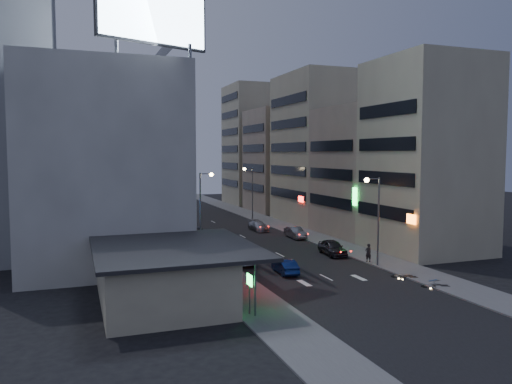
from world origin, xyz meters
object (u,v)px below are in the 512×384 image
scooter_black_b (416,269)px  scooter_silver_b (408,267)px  road_car_silver (241,256)px  scooter_black_a (448,278)px  parked_car_right_mid (295,233)px  person (368,253)px  parked_car_left (195,232)px  scooter_blue (436,273)px  road_car_blue (285,266)px  parked_car_right_near (332,248)px  parked_car_right_far (258,226)px  scooter_silver_a (436,276)px

scooter_black_b → scooter_silver_b: size_ratio=0.92×
road_car_silver → scooter_black_a: 18.15m
parked_car_right_mid → person: size_ratio=2.42×
scooter_black_b → scooter_silver_b: (-0.15, 0.78, 0.05)m
parked_car_left → parked_car_right_mid: bearing=151.9°
parked_car_left → scooter_blue: bearing=112.5°
person → road_car_blue: bearing=5.0°
scooter_black_b → scooter_silver_b: scooter_silver_b is taller
scooter_blue → scooter_black_a: bearing=157.8°
parked_car_right_near → parked_car_left: (-10.54, 15.64, -0.13)m
parked_car_right_near → scooter_silver_b: bearing=-73.2°
parked_car_right_far → road_car_blue: (-6.10, -23.07, -0.00)m
parked_car_right_near → parked_car_right_mid: parked_car_right_near is taller
scooter_silver_a → scooter_silver_b: size_ratio=0.92×
scooter_black_b → road_car_silver: bearing=67.7°
parked_car_right_near → parked_car_right_mid: 10.52m
person → scooter_black_a: 9.30m
parked_car_right_near → person: (1.36, -4.45, 0.21)m
scooter_silver_b → parked_car_right_mid: bearing=4.2°
road_car_blue → scooter_black_a: 13.04m
parked_car_right_near → scooter_silver_b: (1.86, -9.79, -0.02)m
parked_car_right_near → parked_car_right_mid: (0.66, 10.50, -0.08)m
parked_car_right_near → scooter_black_a: parked_car_right_near is taller
scooter_black_b → scooter_silver_b: bearing=28.9°
person → scooter_silver_b: person is taller
parked_car_right_near → scooter_blue: bearing=-70.3°
parked_car_right_near → scooter_silver_a: parked_car_right_near is taller
person → parked_car_left: bearing=-61.3°
person → scooter_silver_b: 5.37m
scooter_black_a → scooter_silver_b: bearing=31.4°
parked_car_right_far → scooter_black_b: bearing=-83.6°
parked_car_left → person: person is taller
road_car_blue → scooter_blue: (10.52, -6.41, -0.02)m
parked_car_right_mid → parked_car_right_far: parked_car_right_mid is taller
road_car_blue → person: 9.05m
scooter_black_a → scooter_blue: bearing=10.3°
scooter_silver_b → person: bearing=6.2°
road_car_silver → scooter_silver_a: size_ratio=2.66×
person → scooter_blue: person is taller
parked_car_right_mid → scooter_silver_b: size_ratio=2.04×
parked_car_right_mid → road_car_silver: size_ratio=0.83×
road_car_silver → scooter_silver_a: (11.99, -12.42, -0.03)m
parked_car_right_far → scooter_silver_b: bearing=-83.7°
road_car_blue → scooter_black_b: size_ratio=2.06×
parked_car_right_mid → road_car_silver: road_car_silver is taller
scooter_blue → parked_car_right_mid: bearing=-6.0°
scooter_blue → scooter_silver_b: bearing=13.9°
scooter_silver_a → scooter_silver_b: bearing=-7.1°
scooter_silver_a → scooter_silver_b: scooter_silver_b is taller
parked_car_right_near → scooter_blue: 12.31m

